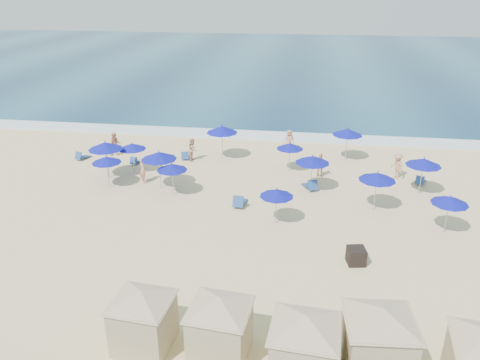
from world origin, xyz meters
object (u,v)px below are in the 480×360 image
cabana_2 (305,339)px  beachgoer_1 (193,149)px  cabana_0 (142,311)px  beachgoer_2 (320,165)px  umbrella_0 (105,146)px  umbrella_10 (424,162)px  umbrella_12 (290,146)px  beachgoer_4 (289,140)px  umbrella_2 (132,146)px  umbrella_1 (106,160)px  umbrella_3 (159,156)px  umbrella_7 (313,159)px  umbrella_6 (277,193)px  beachgoer_5 (115,144)px  umbrella_11 (450,200)px  cabana_3 (379,332)px  cabana_1 (220,319)px  umbrella_4 (222,129)px  trash_bin (356,256)px  umbrella_5 (172,167)px  umbrella_8 (377,176)px  beachgoer_3 (397,166)px  umbrella_9 (348,132)px  beachgoer_0 (143,170)px

cabana_2 → beachgoer_1: (-8.30, 19.10, -0.78)m
cabana_0 → beachgoer_2: (6.32, 16.65, -0.68)m
umbrella_0 → beachgoer_2: (13.78, 2.19, -1.41)m
umbrella_10 → umbrella_12: 8.43m
beachgoer_4 → cabana_2: bearing=-107.5°
umbrella_2 → cabana_2: bearing=-54.3°
umbrella_1 → umbrella_3: 3.33m
umbrella_7 → umbrella_12: umbrella_7 is taller
cabana_2 → beachgoer_1: 20.84m
umbrella_6 → beachgoer_5: size_ratio=1.18×
cabana_2 → umbrella_11: size_ratio=2.07×
cabana_3 → umbrella_2: (-14.07, 15.70, 0.20)m
cabana_1 → umbrella_2: bearing=119.5°
umbrella_6 → umbrella_7: (1.82, 4.52, 0.28)m
cabana_2 → beachgoer_4: size_ratio=2.79×
cabana_3 → umbrella_12: (-3.69, 17.40, 0.16)m
cabana_2 → umbrella_3: cabana_2 is taller
cabana_2 → umbrella_4: cabana_2 is taller
cabana_2 → beachgoer_5: bearing=126.4°
trash_bin → umbrella_5: (-10.33, 6.00, 1.43)m
umbrella_8 → umbrella_10: size_ratio=0.99×
umbrella_0 → umbrella_12: bearing=13.8°
cabana_1 → beachgoer_3: (8.52, 17.13, -0.63)m
umbrella_9 → beachgoer_3: size_ratio=1.41×
cabana_1 → cabana_3: bearing=-0.5°
umbrella_12 → beachgoer_0: (-9.16, -3.32, -0.94)m
cabana_1 → umbrella_9: size_ratio=1.71×
umbrella_2 → umbrella_8: (15.43, -3.45, 0.20)m
umbrella_4 → umbrella_6: 10.35m
umbrella_2 → umbrella_8: umbrella_8 is taller
cabana_2 → beachgoer_0: 18.07m
umbrella_8 → beachgoer_0: 14.37m
beachgoer_2 → beachgoer_0: bearing=18.5°
cabana_0 → beachgoer_0: cabana_0 is taller
cabana_0 → umbrella_5: (-2.49, 12.43, 0.35)m
umbrella_9 → beachgoer_2: bearing=-118.6°
cabana_0 → umbrella_0: cabana_0 is taller
umbrella_10 → beachgoer_4: umbrella_10 is taller
umbrella_3 → beachgoer_1: bearing=80.9°
umbrella_6 → cabana_2: bearing=-80.9°
cabana_2 → beachgoer_5: (-14.18, 19.23, -0.72)m
umbrella_9 → umbrella_11: umbrella_9 is taller
cabana_3 → umbrella_3: (-11.46, 13.37, 0.53)m
umbrella_5 → trash_bin: bearing=-30.2°
umbrella_3 → beachgoer_4: size_ratio=1.59×
beachgoer_3 → cabana_3: bearing=-37.5°
trash_bin → beachgoer_3: size_ratio=0.45×
umbrella_6 → umbrella_11: (8.69, 0.27, 0.06)m
umbrella_6 → beachgoer_2: 7.37m
cabana_3 → umbrella_8: 12.33m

